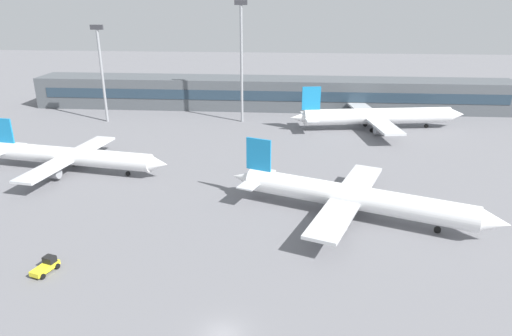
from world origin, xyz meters
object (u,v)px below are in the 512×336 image
(airplane_mid, at_px, (74,157))
(baggage_tug_yellow, at_px, (46,266))
(airplane_near, at_px, (356,198))
(airplane_far, at_px, (379,116))
(floodlight_tower_west, at_px, (241,55))
(floodlight_tower_east, at_px, (101,67))

(airplane_mid, xyz_separation_m, baggage_tug_yellow, (11.82, -33.94, -2.14))
(baggage_tug_yellow, bearing_deg, airplane_near, 24.55)
(airplane_mid, relative_size, baggage_tug_yellow, 10.03)
(airplane_far, bearing_deg, baggage_tug_yellow, -126.98)
(airplane_near, distance_m, baggage_tug_yellow, 44.03)
(baggage_tug_yellow, bearing_deg, floodlight_tower_west, 77.37)
(airplane_mid, relative_size, airplane_far, 0.87)
(airplane_far, xyz_separation_m, floodlight_tower_west, (-35.31, 4.76, 14.19))
(airplane_near, relative_size, airplane_far, 0.90)
(baggage_tug_yellow, distance_m, floodlight_tower_west, 77.21)
(baggage_tug_yellow, bearing_deg, airplane_far, 53.02)
(floodlight_tower_west, xyz_separation_m, floodlight_tower_east, (-36.48, -2.67, -3.03))
(airplane_far, relative_size, floodlight_tower_east, 1.79)
(airplane_near, relative_size, floodlight_tower_east, 1.62)
(airplane_mid, height_order, floodlight_tower_west, floodlight_tower_west)
(floodlight_tower_east, bearing_deg, baggage_tug_yellow, -74.24)
(baggage_tug_yellow, distance_m, floodlight_tower_east, 74.91)
(airplane_mid, bearing_deg, floodlight_tower_east, 102.48)
(airplane_far, height_order, floodlight_tower_east, floodlight_tower_east)
(floodlight_tower_west, bearing_deg, airplane_near, -66.95)
(baggage_tug_yellow, bearing_deg, airplane_mid, 109.21)
(airplane_mid, bearing_deg, baggage_tug_yellow, -70.79)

